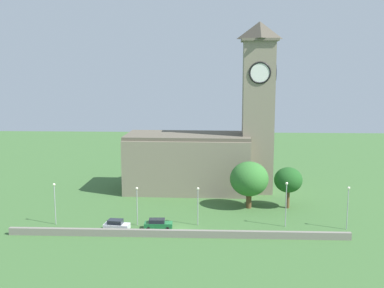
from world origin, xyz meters
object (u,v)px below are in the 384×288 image
object	(u,v)px
church	(206,148)
car_white	(116,225)
tree_riverside_east	(249,179)
streetlamp_west_end	(55,197)
tree_by_tower	(288,180)
streetlamp_east_mid	(286,197)
streetlamp_west_mid	(137,200)
car_green	(158,224)
streetlamp_central	(198,200)
streetlamp_east_end	(348,201)

from	to	relation	value
church	car_white	xyz separation A→B (m)	(-13.88, -25.94, -8.13)
car_white	tree_riverside_east	bearing A→B (deg)	31.43
streetlamp_west_end	tree_by_tower	size ratio (longest dim) A/B	0.92
streetlamp_west_end	tree_riverside_east	xyz separation A→B (m)	(32.72, 10.65, 0.83)
church	streetlamp_west_end	xyz separation A→B (m)	(-24.61, -23.15, -4.40)
church	streetlamp_east_mid	world-z (taller)	church
streetlamp_west_end	streetlamp_west_mid	world-z (taller)	streetlamp_west_end
streetlamp_west_end	tree_by_tower	bearing A→B (deg)	15.41
streetlamp_west_mid	car_green	bearing A→B (deg)	-24.63
car_white	streetlamp_west_end	xyz separation A→B (m)	(-10.73, 2.79, 3.74)
streetlamp_west_end	tree_by_tower	distance (m)	41.39
car_white	church	bearing A→B (deg)	61.85
streetlamp_central	tree_riverside_east	distance (m)	13.64
car_white	streetlamp_central	bearing A→B (deg)	14.64
streetlamp_central	streetlamp_east_mid	size ratio (longest dim) A/B	0.86
streetlamp_west_mid	streetlamp_east_end	world-z (taller)	streetlamp_east_end
streetlamp_central	streetlamp_east_end	world-z (taller)	streetlamp_east_end
car_white	car_green	size ratio (longest dim) A/B	0.92
streetlamp_central	tree_by_tower	xyz separation A→B (m)	(16.31, 10.43, 0.92)
streetlamp_east_mid	streetlamp_east_end	distance (m)	9.69
streetlamp_west_end	streetlamp_east_mid	size ratio (longest dim) A/B	0.94
car_green	tree_by_tower	bearing A→B (deg)	28.96
car_green	tree_by_tower	world-z (taller)	tree_by_tower
streetlamp_west_end	car_white	bearing A→B (deg)	-14.56
church	tree_riverside_east	size ratio (longest dim) A/B	3.99
streetlamp_west_mid	streetlamp_east_mid	size ratio (longest dim) A/B	0.87
tree_riverside_east	streetlamp_west_mid	bearing A→B (deg)	-151.09
car_green	car_white	bearing A→B (deg)	-169.19
car_green	streetlamp_east_mid	xyz separation A→B (m)	(20.70, 2.01, 4.10)
streetlamp_west_mid	streetlamp_central	size ratio (longest dim) A/B	1.01
tree_riverside_east	car_white	bearing A→B (deg)	-148.57
streetlamp_west_mid	streetlamp_central	distance (m)	9.97
car_white	tree_riverside_east	xyz separation A→B (m)	(21.99, 13.44, 4.56)
streetlamp_east_end	tree_by_tower	distance (m)	13.80
car_green	streetlamp_east_end	world-z (taller)	streetlamp_east_end
car_white	streetlamp_east_mid	size ratio (longest dim) A/B	0.56
streetlamp_west_end	tree_riverside_east	size ratio (longest dim) A/B	0.80
church	streetlamp_central	distance (m)	23.09
streetlamp_west_mid	tree_by_tower	distance (m)	28.45
streetlamp_central	streetlamp_west_mid	bearing A→B (deg)	-177.32
streetlamp_central	streetlamp_west_end	bearing A→B (deg)	-178.61
streetlamp_east_end	tree_riverside_east	size ratio (longest dim) A/B	0.81
streetlamp_west_end	church	bearing A→B (deg)	43.25
tree_riverside_east	streetlamp_east_end	bearing A→B (deg)	-36.78
streetlamp_west_end	tree_riverside_east	distance (m)	34.42
streetlamp_east_mid	tree_by_tower	distance (m)	10.72
streetlamp_west_mid	tree_by_tower	size ratio (longest dim) A/B	0.85
church	streetlamp_east_mid	distance (m)	26.63
streetlamp_east_end	streetlamp_central	bearing A→B (deg)	177.54
church	car_green	size ratio (longest dim) A/B	7.61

